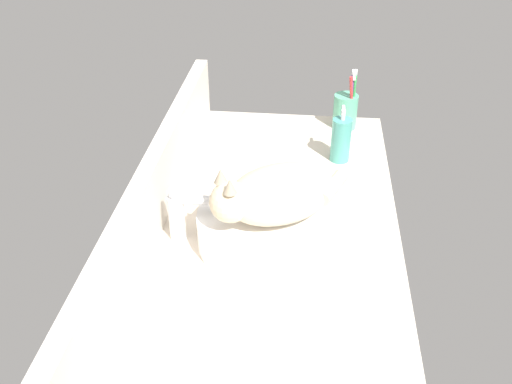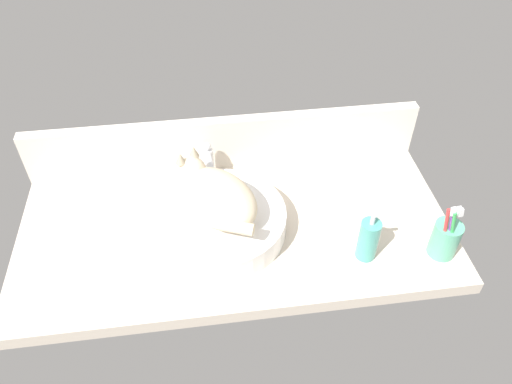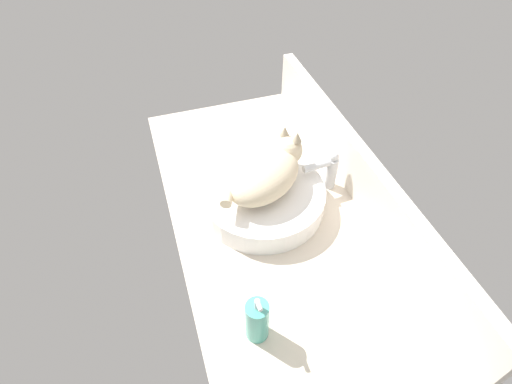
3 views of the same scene
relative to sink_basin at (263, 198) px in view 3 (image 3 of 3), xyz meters
The scene contains 6 objects.
ground_plane 7.25cm from the sink_basin, 20.91° to the left, with size 121.44×58.25×4.00cm, color beige.
backsplash_panel 29.75cm from the sink_basin, 81.47° to the left, with size 121.44×3.60×17.23cm, color silver.
sink_basin is the anchor object (origin of this frame).
cat 9.41cm from the sink_basin, 126.84° to the left, with size 27.99×30.23×14.00cm.
faucet 22.12cm from the sink_basin, 94.13° to the left, with size 3.62×11.85×13.60cm.
soap_dispenser 40.34cm from the sink_basin, 20.54° to the right, with size 5.36×5.36×15.63cm.
Camera 3 is at (72.34, -28.71, 90.47)cm, focal length 28.00 mm.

